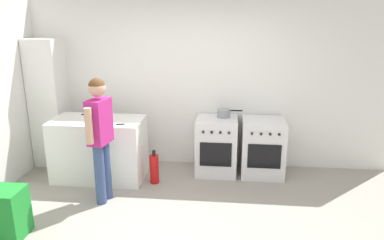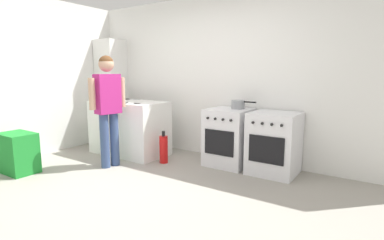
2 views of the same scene
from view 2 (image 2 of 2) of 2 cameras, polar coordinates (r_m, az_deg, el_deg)
ground_plane at (r=3.61m, az=-10.16°, el=-13.72°), size 8.00×8.00×0.00m
back_wall at (r=4.91m, az=5.52°, el=8.05°), size 6.00×0.10×2.60m
side_wall_left at (r=5.66m, az=-27.05°, el=7.25°), size 0.10×3.10×2.60m
counter_unit at (r=5.22m, az=-11.84°, el=-1.43°), size 1.30×0.70×0.90m
oven_left at (r=4.53m, az=7.01°, el=-3.24°), size 0.61×0.62×0.85m
oven_right at (r=4.27m, az=15.35°, el=-4.28°), size 0.63×0.62×0.85m
pot at (r=4.49m, az=8.80°, el=2.95°), size 0.38×0.20×0.13m
knife_chef at (r=5.46m, az=-11.47°, el=3.87°), size 0.31×0.12×0.01m
knife_paring at (r=4.85m, az=-12.39°, el=3.18°), size 0.21×0.09×0.01m
knife_carving at (r=4.67m, az=-9.48°, el=3.03°), size 0.33×0.08×0.01m
person at (r=4.49m, az=-15.73°, el=3.38°), size 0.26×0.56×1.62m
fire_extinguisher at (r=4.65m, az=-5.42°, el=-5.54°), size 0.13×0.13×0.50m
recycling_crate_lower at (r=4.87m, az=-30.09°, el=-7.02°), size 0.52×0.36×0.28m
recycling_crate_upper at (r=4.81m, az=-30.36°, el=-3.81°), size 0.52×0.36×0.28m
larder_cabinet at (r=6.17m, az=-15.02°, el=5.23°), size 0.48×0.44×2.00m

